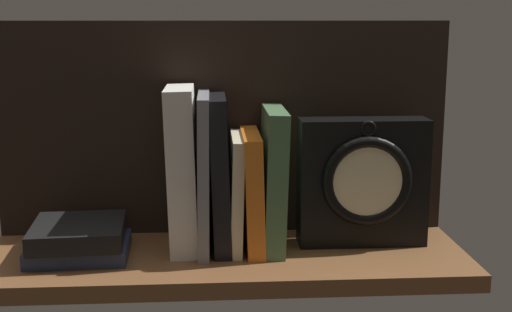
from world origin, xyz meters
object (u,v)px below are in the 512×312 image
book_gray_chess (204,172)px  book_black_skeptic (220,173)px  book_stack_side (78,240)px  framed_clock (363,182)px  book_green_romantic (273,179)px  book_cream_twain (236,192)px  book_white_catcher (182,169)px  book_orange_pandolfini (252,190)px

book_gray_chess → book_black_skeptic: 2.41cm
book_stack_side → framed_clock: bearing=4.3°
book_green_romantic → book_stack_side: book_green_romantic is taller
book_green_romantic → book_stack_side: bearing=-173.5°
book_cream_twain → book_green_romantic: (5.58, 0.00, 1.98)cm
book_stack_side → book_cream_twain: bearing=8.0°
book_black_skeptic → book_stack_side: 22.87cm
book_white_catcher → book_black_skeptic: size_ratio=1.06×
book_cream_twain → framed_clock: 19.40cm
book_white_catcher → framed_clock: size_ratio=1.24×
book_gray_chess → book_orange_pandolfini: bearing=0.0°
book_gray_chess → book_cream_twain: (4.85, 0.00, -3.11)cm
book_white_catcher → book_gray_chess: book_white_catcher is taller
book_gray_chess → book_green_romantic: book_gray_chess is taller
book_gray_chess → book_orange_pandolfini: book_gray_chess is taller
book_green_romantic → book_white_catcher: bearing=180.0°
book_white_catcher → book_cream_twain: bearing=0.0°
framed_clock → book_stack_side: framed_clock is taller
book_orange_pandolfini → framed_clock: size_ratio=0.90×
book_gray_chess → book_black_skeptic: size_ratio=1.01×
book_orange_pandolfini → framed_clock: 16.93cm
book_orange_pandolfini → book_cream_twain: bearing=180.0°
framed_clock → book_cream_twain: bearing=179.7°
book_orange_pandolfini → book_stack_side: (-25.67, -3.27, -6.24)cm
book_cream_twain → book_green_romantic: bearing=0.0°
book_white_catcher → book_cream_twain: 8.80cm
book_cream_twain → book_black_skeptic: bearing=180.0°
book_white_catcher → book_stack_side: book_white_catcher is taller
book_white_catcher → framed_clock: 27.47cm
book_black_skeptic → framed_clock: size_ratio=1.18×
book_gray_chess → book_stack_side: book_gray_chess is taller
book_cream_twain → framed_clock: framed_clock is taller
book_gray_chess → book_cream_twain: book_gray_chess is taller
book_white_catcher → book_orange_pandolfini: book_white_catcher is taller
book_white_catcher → book_black_skeptic: 5.61cm
book_gray_chess → book_black_skeptic: bearing=0.0°
book_green_romantic → framed_clock: size_ratio=1.08×
book_black_skeptic → book_cream_twain: book_black_skeptic is taller
book_black_skeptic → book_stack_side: bearing=-171.1°
book_black_skeptic → book_orange_pandolfini: size_ratio=1.31×
book_white_catcher → book_green_romantic: 13.70cm
book_orange_pandolfini → book_green_romantic: book_green_romantic is taller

